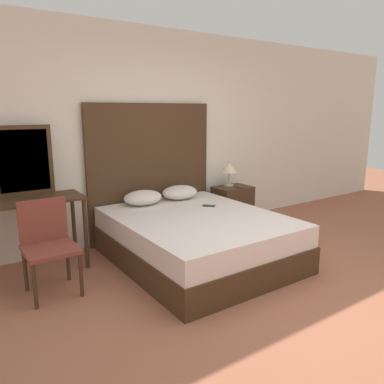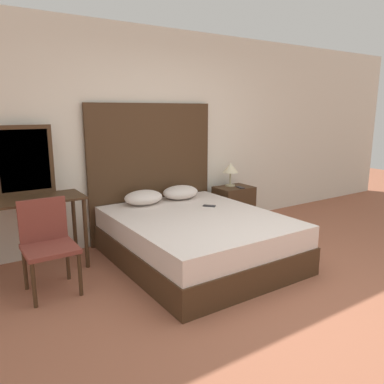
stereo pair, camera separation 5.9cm
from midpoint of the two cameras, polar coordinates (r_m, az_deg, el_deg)
ground_plane at (r=3.59m, az=13.80°, el=-15.81°), size 16.00×16.00×0.00m
wall_back at (r=5.04m, az=-5.74°, el=8.62°), size 10.00×0.06×2.70m
bed at (r=4.25m, az=0.38°, el=-7.06°), size 1.67×2.04×0.53m
headboard at (r=4.97m, az=-6.51°, el=3.11°), size 1.76×0.05×1.76m
pillow_left at (r=4.67m, az=-7.84°, el=-0.85°), size 0.49×0.37×0.18m
pillow_right at (r=4.93m, az=-2.23°, el=-0.04°), size 0.49×0.37×0.18m
phone_on_bed at (r=4.57m, az=2.22°, el=-2.11°), size 0.15×0.16×0.01m
nightstand at (r=5.52m, az=5.86°, el=-2.18°), size 0.52×0.39×0.59m
table_lamp at (r=5.46m, az=5.38°, el=3.56°), size 0.22×0.22×0.34m
phone_on_nightstand at (r=5.40m, az=6.89°, el=0.72°), size 0.10×0.16×0.01m
vanity_desk at (r=4.19m, az=-23.48°, el=-2.83°), size 1.02×0.50×0.79m
vanity_mirror at (r=4.31m, az=-24.64°, el=4.36°), size 0.59×0.03×0.74m
chair at (r=3.75m, az=-21.55°, el=-6.86°), size 0.46×0.46×0.86m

